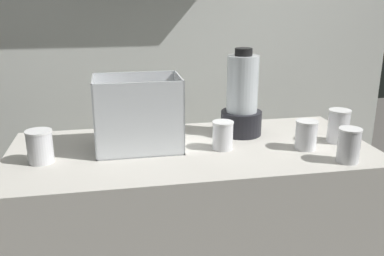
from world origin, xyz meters
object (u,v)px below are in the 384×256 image
object	(u,v)px
juice_cup_mango_left	(223,137)
juice_cup_beet_far_right	(338,127)
juice_cup_mango_right	(349,147)
juice_cup_carrot_far_left	(40,149)
juice_cup_pomegranate_middle	(306,137)
blender_pitcher	(242,100)
carrot_display_bin	(138,126)

from	to	relation	value
juice_cup_mango_left	juice_cup_beet_far_right	distance (m)	0.48
juice_cup_mango_left	juice_cup_beet_far_right	world-z (taller)	juice_cup_beet_far_right
juice_cup_mango_right	juice_cup_carrot_far_left	bearing A→B (deg)	169.43
juice_cup_pomegranate_middle	juice_cup_carrot_far_left	bearing A→B (deg)	177.28
blender_pitcher	juice_cup_mango_right	distance (m)	0.48
juice_cup_carrot_far_left	juice_cup_mango_right	world-z (taller)	juice_cup_mango_right
juice_cup_mango_left	juice_cup_pomegranate_middle	bearing A→B (deg)	-10.65
juice_cup_mango_left	juice_cup_pomegranate_middle	size ratio (longest dim) A/B	0.97
juice_cup_carrot_far_left	juice_cup_beet_far_right	size ratio (longest dim) A/B	0.88
blender_pitcher	juice_cup_mango_left	world-z (taller)	blender_pitcher
juice_cup_mango_left	carrot_display_bin	bearing A→B (deg)	167.96
blender_pitcher	juice_cup_pomegranate_middle	bearing A→B (deg)	-49.41
blender_pitcher	juice_cup_pomegranate_middle	size ratio (longest dim) A/B	3.23
juice_cup_mango_left	juice_cup_carrot_far_left	bearing A→B (deg)	-178.94
blender_pitcher	juice_cup_mango_left	size ratio (longest dim) A/B	3.33
juice_cup_pomegranate_middle	juice_cup_beet_far_right	bearing A→B (deg)	17.73
juice_cup_carrot_far_left	juice_cup_pomegranate_middle	size ratio (longest dim) A/B	1.04
carrot_display_bin	juice_cup_mango_right	world-z (taller)	carrot_display_bin
juice_cup_pomegranate_middle	juice_cup_mango_right	xyz separation A→B (m)	(0.09, -0.15, 0.01)
blender_pitcher	juice_cup_mango_left	distance (m)	0.23
juice_cup_carrot_far_left	juice_cup_pomegranate_middle	xyz separation A→B (m)	(0.98, -0.05, -0.00)
juice_cup_mango_left	juice_cup_mango_right	bearing A→B (deg)	-27.75
juice_cup_carrot_far_left	juice_cup_mango_right	size ratio (longest dim) A/B	0.95
blender_pitcher	carrot_display_bin	bearing A→B (deg)	-167.74
juice_cup_pomegranate_middle	juice_cup_beet_far_right	xyz separation A→B (m)	(0.16, 0.05, 0.01)
carrot_display_bin	juice_cup_carrot_far_left	distance (m)	0.36
blender_pitcher	juice_cup_beet_far_right	distance (m)	0.40
carrot_display_bin	juice_cup_mango_right	xyz separation A→B (m)	(0.72, -0.28, -0.03)
juice_cup_beet_far_right	carrot_display_bin	bearing A→B (deg)	174.63
juice_cup_carrot_far_left	juice_cup_mango_left	bearing A→B (deg)	1.06
juice_cup_carrot_far_left	juice_cup_pomegranate_middle	world-z (taller)	juice_cup_carrot_far_left
blender_pitcher	juice_cup_carrot_far_left	world-z (taller)	blender_pitcher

